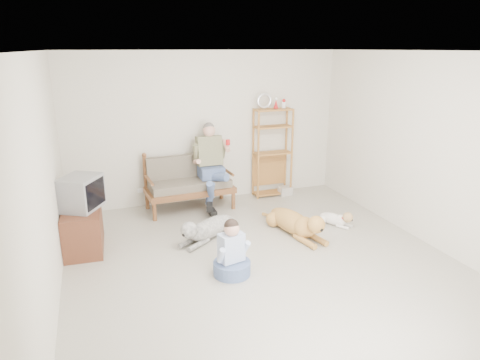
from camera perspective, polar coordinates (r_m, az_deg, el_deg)
name	(u,v)px	position (r m, az deg, el deg)	size (l,w,h in m)	color
floor	(264,264)	(5.75, 3.20, -11.18)	(5.50, 5.50, 0.00)	#BBB6A4
ceiling	(268,51)	(5.06, 3.73, 16.81)	(5.50, 5.50, 0.00)	white
wall_back	(207,128)	(7.79, -4.41, 6.94)	(5.00, 5.00, 0.00)	beige
wall_front	(430,272)	(3.07, 23.96, -11.13)	(5.00, 5.00, 0.00)	beige
wall_left	(44,187)	(4.89, -24.69, -0.82)	(5.50, 5.50, 0.00)	beige
wall_right	(429,150)	(6.61, 23.93, 3.64)	(5.50, 5.50, 0.00)	beige
loveseat	(189,182)	(7.56, -6.85, -0.20)	(1.54, 0.79, 0.95)	brown
man	(212,171)	(7.40, -3.81, 1.14)	(0.57, 0.82, 1.32)	slate
etagere	(272,152)	(8.10, 4.35, 3.78)	(0.74, 0.32, 1.96)	#B47238
book_stack	(285,191)	(8.34, 6.05, -1.43)	(0.25, 0.18, 0.16)	silver
tv_stand	(83,230)	(6.41, -20.23, -6.21)	(0.55, 0.93, 0.60)	brown
crt_tv	(81,193)	(6.26, -20.43, -1.60)	(0.66, 0.70, 0.46)	gray
wall_outlet	(141,190)	(7.82, -13.08, -1.37)	(0.12, 0.02, 0.08)	white
golden_retriever	(297,223)	(6.59, 7.55, -5.72)	(0.56, 1.47, 0.45)	#B6893F
shaggy_dog	(207,229)	(6.42, -4.47, -6.48)	(1.10, 0.89, 0.40)	white
terrier	(337,219)	(7.05, 12.84, -5.07)	(0.43, 0.63, 0.26)	white
child	(232,255)	(5.41, -1.12, -9.93)	(0.47, 0.47, 0.74)	slate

